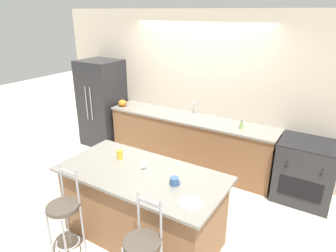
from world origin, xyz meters
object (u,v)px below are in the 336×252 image
Objects in this scene: pumpkin_decoration at (122,103)px; soap_bottle at (241,125)px; oven_range at (305,171)px; coffee_mug at (174,181)px; bar_stool_far at (143,251)px; dinner_plate at (190,202)px; refrigerator at (103,103)px; tumbler_cup at (120,154)px; bar_stool_near at (65,215)px; wine_glass at (144,162)px.

soap_bottle is at bearing 1.62° from pumpkin_decoration.
oven_range is 6.93× the size of soap_bottle.
pumpkin_decoration is at bearing 140.64° from coffee_mug.
bar_stool_far is at bearing -111.41° from oven_range.
pumpkin_decoration is at bearing -178.52° from oven_range.
dinner_plate is 3.30m from pumpkin_decoration.
soap_bottle is (2.95, -0.00, 0.11)m from refrigerator.
refrigerator is at bearing 138.11° from tumbler_cup.
refrigerator is 1.90× the size of oven_range.
coffee_mug is at bearing -92.26° from soap_bottle.
oven_range is (3.96, 0.02, -0.42)m from refrigerator.
tumbler_cup is 2.02m from soap_bottle.
bar_stool_far is at bearing -90.39° from soap_bottle.
bar_stool_near reaches higher than wine_glass.
bar_stool_near reaches higher than tumbler_cup.
oven_range is 7.34× the size of coffee_mug.
bar_stool_near is 6.89× the size of pumpkin_decoration.
pumpkin_decoration is (-1.38, 1.70, 0.02)m from tumbler_cup.
bar_stool_far is (-1.03, -2.62, 0.11)m from oven_range.
bar_stool_near is 8.39× the size of soap_bottle.
soap_bottle is (0.08, 1.93, 0.02)m from coffee_mug.
coffee_mug is (-0.30, 0.20, 0.04)m from dinner_plate.
tumbler_cup is (-0.45, 0.09, -0.07)m from wine_glass.
dinner_plate is 2.19× the size of tumbler_cup.
bar_stool_far is at bearing -47.35° from pumpkin_decoration.
dinner_plate is at bearing -34.30° from coffee_mug.
dinner_plate is at bearing -17.09° from tumbler_cup.
tumbler_cup is 0.85× the size of soap_bottle.
refrigerator is at bearing 146.03° from coffee_mug.
dinner_plate is at bearing 20.86° from bar_stool_near.
bar_stool_near is at bearing -178.67° from bar_stool_far.
wine_glass is 2.56m from pumpkin_decoration.
refrigerator is 10.14× the size of wine_glass.
bar_stool_near reaches higher than soap_bottle.
pumpkin_decoration is (-2.27, 1.87, 0.03)m from coffee_mug.
dinner_plate is (1.28, 0.49, 0.35)m from bar_stool_near.
bar_stool_far is 9.92× the size of tumbler_cup.
tumbler_cup is (-0.96, 0.83, 0.40)m from bar_stool_far.
soap_bottle is at bearing 67.94° from bar_stool_near.
dinner_plate is at bearing -110.13° from oven_range.
soap_bottle is (-1.01, -0.02, 0.52)m from oven_range.
dinner_plate is 1.42× the size of wine_glass.
wine_glass is at bearing -11.64° from tumbler_cup.
bar_stool_far reaches higher than tumbler_cup.
bar_stool_far is at bearing -55.69° from wine_glass.
pumpkin_decoration is (-1.83, 1.79, -0.05)m from wine_glass.
bar_stool_near is 4.54× the size of dinner_plate.
pumpkin_decoration reaches higher than coffee_mug.
bar_stool_near is at bearing -54.35° from refrigerator.
tumbler_cup reaches higher than coffee_mug.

